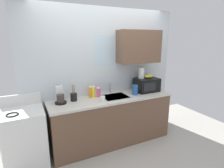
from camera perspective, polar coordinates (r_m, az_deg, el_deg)
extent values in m
cube|color=silver|center=(3.53, -2.51, 2.81)|extent=(3.05, 0.10, 2.50)
cube|color=brown|center=(3.60, 8.50, 11.57)|extent=(0.85, 0.32, 0.62)
cube|color=silver|center=(3.46, -1.18, 10.54)|extent=(0.56, 0.02, 0.55)
cube|color=brown|center=(3.48, 0.00, -11.53)|extent=(2.25, 0.60, 0.86)
cube|color=beige|center=(3.31, 0.00, -4.49)|extent=(2.28, 0.63, 0.03)
cube|color=#9EA0A5|center=(3.38, 0.98, -5.06)|extent=(0.46, 0.38, 0.14)
cylinder|color=#B2B5BA|center=(3.52, -0.64, -1.26)|extent=(0.03, 0.03, 0.22)
cube|color=white|center=(3.19, -25.65, -15.24)|extent=(0.60, 0.60, 0.90)
torus|color=black|center=(2.92, -28.94, -8.45)|extent=(0.17, 0.17, 0.02)
cube|color=white|center=(3.24, -26.76, -4.48)|extent=(0.60, 0.04, 0.18)
cube|color=black|center=(3.72, 10.84, -0.22)|extent=(0.46, 0.34, 0.27)
cube|color=black|center=(3.56, 11.86, -0.93)|extent=(0.28, 0.01, 0.17)
ellipsoid|color=gold|center=(3.71, 11.57, 2.40)|extent=(0.20, 0.11, 0.07)
cylinder|color=white|center=(3.65, 9.28, 3.51)|extent=(0.11, 0.11, 0.22)
cylinder|color=black|center=(3.11, -15.87, -5.67)|extent=(0.19, 0.19, 0.03)
cylinder|color=#3F332D|center=(3.08, -15.93, -4.32)|extent=(0.12, 0.12, 0.13)
cube|color=silver|center=(3.14, -16.27, -2.95)|extent=(0.11, 0.09, 0.26)
cylinder|color=#E55999|center=(3.33, -4.30, -2.66)|extent=(0.07, 0.07, 0.16)
cone|color=white|center=(3.31, -4.33, -1.04)|extent=(0.05, 0.05, 0.04)
cylinder|color=yellow|center=(3.30, -5.94, -2.51)|extent=(0.06, 0.06, 0.20)
cone|color=white|center=(3.27, -6.00, -0.56)|extent=(0.05, 0.05, 0.04)
cylinder|color=orange|center=(3.29, -6.83, -2.67)|extent=(0.06, 0.06, 0.19)
cone|color=white|center=(3.26, -6.89, -0.76)|extent=(0.04, 0.04, 0.04)
cylinder|color=#2659A5|center=(3.46, 7.28, -1.85)|extent=(0.10, 0.10, 0.19)
cylinder|color=white|center=(3.08, -2.97, -4.72)|extent=(0.08, 0.08, 0.09)
cylinder|color=black|center=(3.18, -11.98, -4.07)|extent=(0.11, 0.11, 0.13)
cylinder|color=olive|center=(3.14, -12.34, -2.38)|extent=(0.02, 0.03, 0.25)
cylinder|color=olive|center=(3.16, -11.79, -2.46)|extent=(0.02, 0.02, 0.23)
cylinder|color=olive|center=(3.13, -11.98, -2.46)|extent=(0.03, 0.02, 0.25)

